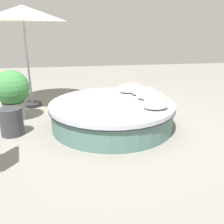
{
  "coord_description": "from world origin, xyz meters",
  "views": [
    {
      "loc": [
        -0.74,
        -4.45,
        1.84
      ],
      "look_at": [
        0.0,
        0.0,
        0.29
      ],
      "focal_mm": 39.6,
      "sensor_mm": 36.0,
      "label": 1
    }
  ],
  "objects_px": {
    "patio_umbrella": "(23,15)",
    "planter": "(12,92)",
    "throw_pillow_1": "(155,98)",
    "throw_pillow_3": "(144,91)",
    "throw_pillow_2": "(149,95)",
    "throw_pillow_0": "(155,104)",
    "throw_pillow_4": "(131,88)",
    "round_bed": "(112,114)",
    "side_table": "(12,122)"
  },
  "relations": [
    {
      "from": "patio_umbrella",
      "to": "planter",
      "type": "distance_m",
      "value": 1.77
    },
    {
      "from": "throw_pillow_1",
      "to": "throw_pillow_3",
      "type": "xyz_separation_m",
      "value": [
        -0.04,
        0.62,
        -0.02
      ]
    },
    {
      "from": "patio_umbrella",
      "to": "planter",
      "type": "height_order",
      "value": "patio_umbrella"
    },
    {
      "from": "throw_pillow_2",
      "to": "throw_pillow_3",
      "type": "relative_size",
      "value": 0.97
    },
    {
      "from": "throw_pillow_2",
      "to": "planter",
      "type": "bearing_deg",
      "value": 166.78
    },
    {
      "from": "throw_pillow_0",
      "to": "throw_pillow_1",
      "type": "xyz_separation_m",
      "value": [
        0.1,
        0.31,
        0.02
      ]
    },
    {
      "from": "throw_pillow_2",
      "to": "throw_pillow_0",
      "type": "bearing_deg",
      "value": -97.42
    },
    {
      "from": "throw_pillow_1",
      "to": "throw_pillow_2",
      "type": "height_order",
      "value": "throw_pillow_1"
    },
    {
      "from": "throw_pillow_4",
      "to": "planter",
      "type": "relative_size",
      "value": 0.54
    },
    {
      "from": "round_bed",
      "to": "throw_pillow_0",
      "type": "xyz_separation_m",
      "value": [
        0.68,
        -0.53,
        0.33
      ]
    },
    {
      "from": "throw_pillow_1",
      "to": "patio_umbrella",
      "type": "relative_size",
      "value": 0.19
    },
    {
      "from": "throw_pillow_0",
      "to": "throw_pillow_1",
      "type": "relative_size",
      "value": 1.0
    },
    {
      "from": "throw_pillow_1",
      "to": "throw_pillow_2",
      "type": "xyz_separation_m",
      "value": [
        -0.02,
        0.31,
        -0.03
      ]
    },
    {
      "from": "patio_umbrella",
      "to": "side_table",
      "type": "xyz_separation_m",
      "value": [
        -0.11,
        -1.72,
        -1.86
      ]
    },
    {
      "from": "throw_pillow_2",
      "to": "throw_pillow_1",
      "type": "bearing_deg",
      "value": -86.32
    },
    {
      "from": "throw_pillow_2",
      "to": "side_table",
      "type": "distance_m",
      "value": 2.62
    },
    {
      "from": "planter",
      "to": "side_table",
      "type": "distance_m",
      "value": 0.91
    },
    {
      "from": "patio_umbrella",
      "to": "side_table",
      "type": "distance_m",
      "value": 2.54
    },
    {
      "from": "patio_umbrella",
      "to": "throw_pillow_0",
      "type": "bearing_deg",
      "value": -41.78
    },
    {
      "from": "throw_pillow_1",
      "to": "patio_umbrella",
      "type": "height_order",
      "value": "patio_umbrella"
    },
    {
      "from": "round_bed",
      "to": "throw_pillow_0",
      "type": "bearing_deg",
      "value": -37.83
    },
    {
      "from": "throw_pillow_2",
      "to": "side_table",
      "type": "bearing_deg",
      "value": -175.74
    },
    {
      "from": "throw_pillow_3",
      "to": "side_table",
      "type": "bearing_deg",
      "value": -168.74
    },
    {
      "from": "throw_pillow_1",
      "to": "patio_umbrella",
      "type": "distance_m",
      "value": 3.45
    },
    {
      "from": "round_bed",
      "to": "patio_umbrella",
      "type": "distance_m",
      "value": 3.01
    },
    {
      "from": "round_bed",
      "to": "throw_pillow_3",
      "type": "distance_m",
      "value": 0.9
    },
    {
      "from": "throw_pillow_2",
      "to": "side_table",
      "type": "height_order",
      "value": "throw_pillow_2"
    },
    {
      "from": "throw_pillow_2",
      "to": "throw_pillow_4",
      "type": "height_order",
      "value": "throw_pillow_4"
    },
    {
      "from": "throw_pillow_2",
      "to": "throw_pillow_4",
      "type": "relative_size",
      "value": 0.94
    },
    {
      "from": "patio_umbrella",
      "to": "side_table",
      "type": "height_order",
      "value": "patio_umbrella"
    },
    {
      "from": "round_bed",
      "to": "throw_pillow_4",
      "type": "height_order",
      "value": "throw_pillow_4"
    },
    {
      "from": "throw_pillow_4",
      "to": "patio_umbrella",
      "type": "bearing_deg",
      "value": 156.42
    },
    {
      "from": "throw_pillow_4",
      "to": "patio_umbrella",
      "type": "xyz_separation_m",
      "value": [
        -2.24,
        0.98,
        1.51
      ]
    },
    {
      "from": "throw_pillow_2",
      "to": "patio_umbrella",
      "type": "relative_size",
      "value": 0.23
    },
    {
      "from": "throw_pillow_1",
      "to": "side_table",
      "type": "relative_size",
      "value": 0.91
    },
    {
      "from": "throw_pillow_0",
      "to": "patio_umbrella",
      "type": "xyz_separation_m",
      "value": [
        -2.4,
        2.15,
        1.53
      ]
    },
    {
      "from": "throw_pillow_1",
      "to": "planter",
      "type": "bearing_deg",
      "value": 160.96
    },
    {
      "from": "throw_pillow_3",
      "to": "side_table",
      "type": "height_order",
      "value": "throw_pillow_3"
    },
    {
      "from": "throw_pillow_0",
      "to": "throw_pillow_2",
      "type": "xyz_separation_m",
      "value": [
        0.08,
        0.62,
        -0.01
      ]
    },
    {
      "from": "throw_pillow_2",
      "to": "throw_pillow_3",
      "type": "xyz_separation_m",
      "value": [
        -0.02,
        0.32,
        0.01
      ]
    },
    {
      "from": "throw_pillow_4",
      "to": "patio_umbrella",
      "type": "height_order",
      "value": "patio_umbrella"
    },
    {
      "from": "round_bed",
      "to": "throw_pillow_0",
      "type": "height_order",
      "value": "throw_pillow_0"
    },
    {
      "from": "round_bed",
      "to": "planter",
      "type": "relative_size",
      "value": 2.31
    },
    {
      "from": "throw_pillow_3",
      "to": "throw_pillow_2",
      "type": "bearing_deg",
      "value": -86.17
    },
    {
      "from": "throw_pillow_1",
      "to": "throw_pillow_2",
      "type": "distance_m",
      "value": 0.31
    },
    {
      "from": "throw_pillow_0",
      "to": "throw_pillow_3",
      "type": "xyz_separation_m",
      "value": [
        0.06,
        0.93,
        -0.01
      ]
    },
    {
      "from": "throw_pillow_3",
      "to": "planter",
      "type": "distance_m",
      "value": 2.71
    },
    {
      "from": "throw_pillow_1",
      "to": "throw_pillow_3",
      "type": "relative_size",
      "value": 0.83
    },
    {
      "from": "patio_umbrella",
      "to": "planter",
      "type": "bearing_deg",
      "value": -104.56
    },
    {
      "from": "planter",
      "to": "side_table",
      "type": "relative_size",
      "value": 2.09
    }
  ]
}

